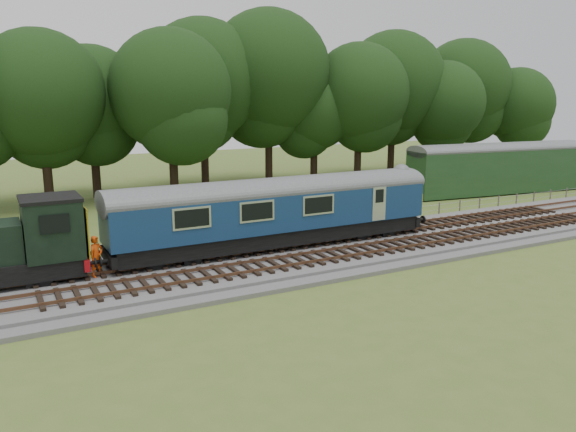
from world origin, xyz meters
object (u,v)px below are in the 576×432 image
worker (96,256)px  parked_coach (498,166)px  dmu_railcar (276,206)px  caravan (555,173)px

worker → parked_coach: (35.55, 8.84, 1.15)m
parked_coach → worker: bearing=-159.4°
dmu_railcar → caravan: (35.24, 9.14, -1.52)m
dmu_railcar → parked_coach: bearing=17.3°
dmu_railcar → worker: dmu_railcar is taller
dmu_railcar → parked_coach: (26.03, 8.13, -0.16)m
dmu_railcar → caravan: 36.44m
caravan → dmu_railcar: bearing=169.6°
worker → parked_coach: 36.65m
parked_coach → caravan: parked_coach is taller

